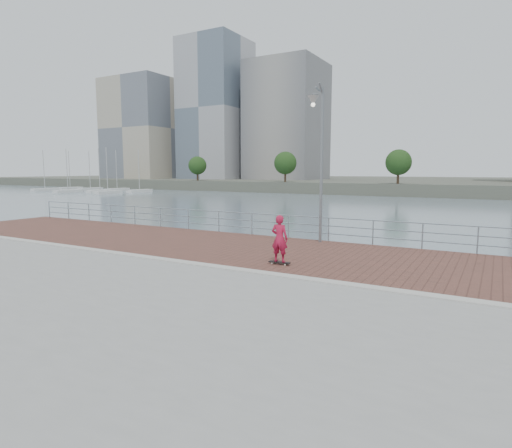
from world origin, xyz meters
The scene contains 11 objects.
water centered at (0.00, 0.00, -2.00)m, with size 400.00×400.00×0.00m, color slate.
seawall centered at (0.00, -5.00, -1.00)m, with size 40.00×24.00×2.00m, color gray.
brick_lane centered at (0.00, 3.60, 0.01)m, with size 40.00×6.80×0.02m, color brown.
curb centered at (0.00, 0.00, 0.03)m, with size 40.00×0.40×0.06m, color #B7B5AD.
far_shore centered at (0.00, 122.50, -0.75)m, with size 320.00×95.00×2.50m, color #4C5142.
guardrail centered at (0.00, 7.00, 0.69)m, with size 39.06×0.06×1.13m.
street_lamp centered at (0.81, 6.01, 4.77)m, with size 0.49×1.42×6.71m.
skateboard centered at (1.27, 1.43, 0.09)m, with size 0.79×0.23×0.09m.
skateboarder centered at (1.27, 1.43, 0.93)m, with size 0.60×0.40×1.65m, color #B3173A.
shoreline_trees centered at (-12.28, 77.00, 4.61)m, with size 109.36×5.19×6.92m.
marina centered at (-78.86, 59.29, -1.54)m, with size 28.27×17.74×10.17m.
Camera 1 is at (7.80, -11.70, 3.31)m, focal length 30.00 mm.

